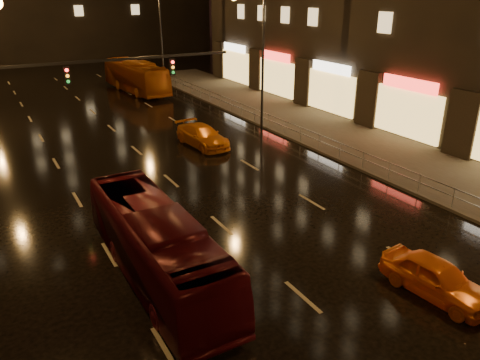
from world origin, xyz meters
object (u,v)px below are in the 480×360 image
(taxi_near, at_px, (436,278))
(taxi_far, at_px, (202,136))
(bus_curb, at_px, (136,76))
(bus_red, at_px, (156,245))

(taxi_near, height_order, taxi_far, taxi_far)
(bus_curb, bearing_deg, taxi_far, -100.25)
(taxi_near, bearing_deg, bus_red, 138.68)
(bus_red, distance_m, taxi_near, 9.68)
(bus_curb, bearing_deg, taxi_near, -97.90)
(taxi_near, relative_size, taxi_far, 0.82)
(bus_red, relative_size, taxi_far, 2.06)
(bus_red, bearing_deg, bus_curb, 73.03)
(bus_curb, distance_m, taxi_near, 38.46)
(bus_red, height_order, taxi_near, bus_red)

